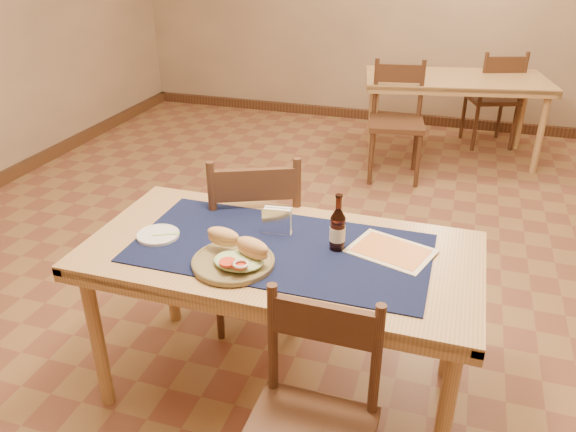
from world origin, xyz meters
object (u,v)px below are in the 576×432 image
(sandwich_plate, at_px, (235,257))
(napkin_holder, at_px, (277,221))
(chair_main_near, at_px, (310,428))
(main_table, at_px, (281,266))
(chair_main_far, at_px, (254,236))
(back_table, at_px, (455,86))
(beer_bottle, at_px, (338,229))

(sandwich_plate, distance_m, napkin_holder, 0.30)
(sandwich_plate, bearing_deg, chair_main_near, -45.25)
(main_table, bearing_deg, napkin_holder, 114.95)
(main_table, relative_size, chair_main_near, 1.79)
(chair_main_far, bearing_deg, napkin_holder, -55.15)
(chair_main_far, bearing_deg, sandwich_plate, -74.95)
(back_table, xyz_separation_m, napkin_holder, (-0.59, -3.21, 0.14))
(chair_main_near, relative_size, beer_bottle, 3.73)
(chair_main_near, bearing_deg, chair_main_far, 119.10)
(back_table, xyz_separation_m, sandwich_plate, (-0.66, -3.50, 0.12))
(chair_main_near, bearing_deg, napkin_holder, 116.07)
(main_table, height_order, sandwich_plate, sandwich_plate)
(chair_main_far, distance_m, napkin_holder, 0.52)
(chair_main_far, relative_size, sandwich_plate, 3.07)
(back_table, distance_m, beer_bottle, 3.28)
(chair_main_far, bearing_deg, back_table, 73.70)
(main_table, relative_size, sandwich_plate, 4.96)
(chair_main_near, relative_size, napkin_holder, 6.61)
(main_table, relative_size, beer_bottle, 6.69)
(chair_main_far, bearing_deg, beer_bottle, -38.01)
(back_table, bearing_deg, chair_main_near, -93.53)
(back_table, distance_m, sandwich_plate, 3.57)
(sandwich_plate, bearing_deg, beer_bottle, 34.79)
(main_table, distance_m, beer_bottle, 0.29)
(chair_main_near, height_order, napkin_holder, chair_main_near)
(napkin_holder, bearing_deg, main_table, -65.05)
(chair_main_near, xyz_separation_m, beer_bottle, (-0.08, 0.66, 0.38))
(chair_main_far, height_order, beer_bottle, beer_bottle)
(main_table, relative_size, back_table, 0.94)
(chair_main_near, xyz_separation_m, napkin_holder, (-0.35, 0.72, 0.35))
(beer_bottle, bearing_deg, chair_main_near, -83.30)
(back_table, bearing_deg, beer_bottle, -95.60)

